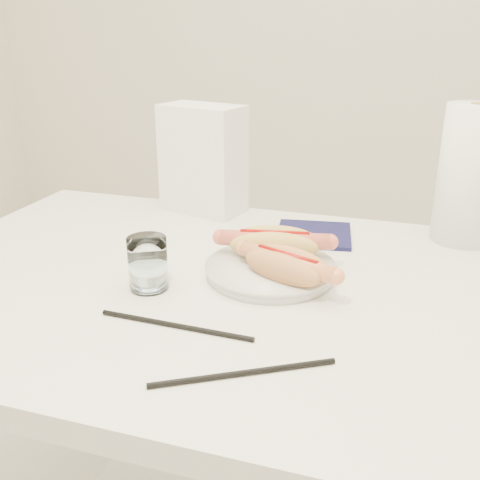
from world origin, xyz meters
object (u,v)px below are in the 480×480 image
(table, at_px, (226,310))
(paper_towel_roll, at_px, (470,175))
(plate, at_px, (270,271))
(napkin_box, at_px, (203,159))
(water_glass, at_px, (148,263))
(hotdog_left, at_px, (275,244))
(hotdog_right, at_px, (287,266))

(table, bearing_deg, paper_towel_roll, 39.55)
(plate, distance_m, napkin_box, 0.41)
(water_glass, relative_size, napkin_box, 0.37)
(hotdog_left, bearing_deg, water_glass, -150.03)
(plate, relative_size, water_glass, 2.46)
(paper_towel_roll, bearing_deg, hotdog_left, -143.63)
(hotdog_right, xyz_separation_m, water_glass, (-0.22, -0.07, 0.00))
(hotdog_right, bearing_deg, paper_towel_roll, 70.42)
(hotdog_right, xyz_separation_m, paper_towel_roll, (0.29, 0.33, 0.10))
(hotdog_left, distance_m, paper_towel_roll, 0.42)
(hotdog_left, distance_m, water_glass, 0.23)
(paper_towel_roll, bearing_deg, hotdog_right, -131.31)
(water_glass, distance_m, napkin_box, 0.43)
(table, height_order, plate, plate)
(hotdog_left, relative_size, water_glass, 2.21)
(table, relative_size, hotdog_right, 6.62)
(hotdog_left, height_order, water_glass, water_glass)
(plate, xyz_separation_m, water_glass, (-0.18, -0.11, 0.04))
(hotdog_right, height_order, napkin_box, napkin_box)
(hotdog_left, bearing_deg, plate, -94.49)
(table, height_order, paper_towel_roll, paper_towel_roll)
(napkin_box, bearing_deg, table, -49.31)
(table, xyz_separation_m, water_glass, (-0.11, -0.07, 0.10))
(hotdog_left, bearing_deg, hotdog_right, -73.53)
(hotdog_left, distance_m, napkin_box, 0.37)
(table, relative_size, paper_towel_roll, 4.37)
(hotdog_left, relative_size, hotdog_right, 1.10)
(plate, relative_size, hotdog_right, 1.23)
(hotdog_right, relative_size, napkin_box, 0.73)
(hotdog_left, relative_size, paper_towel_roll, 0.73)
(table, xyz_separation_m, plate, (0.07, 0.04, 0.07))
(table, distance_m, hotdog_right, 0.15)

